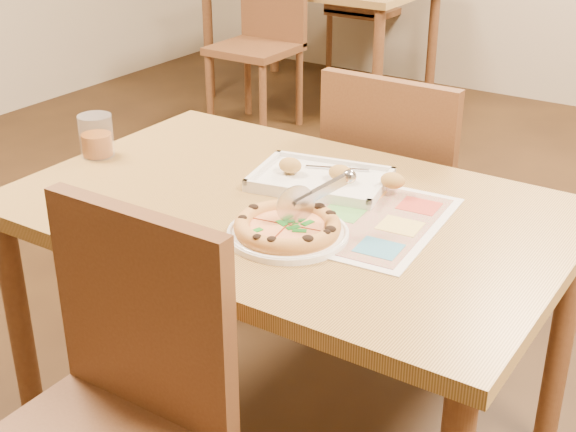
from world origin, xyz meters
The scene contains 10 objects.
dining_table centered at (0.00, 0.00, 0.63)m, with size 1.30×0.85×0.72m.
chair_near centered at (0.00, -0.60, 0.57)m, with size 0.42×0.42×0.47m.
chair_far centered at (0.00, 0.60, 0.57)m, with size 0.42×0.42×0.47m.
bg_chair_near centered at (-1.60, 2.20, 0.57)m, with size 0.42×0.42×0.47m.
plate centered at (0.09, -0.15, 0.73)m, with size 0.26×0.26×0.01m, color white.
pizza centered at (0.09, -0.15, 0.75)m, with size 0.23×0.23×0.04m.
pizza_cutter centered at (0.13, -0.10, 0.81)m, with size 0.11×0.15×0.10m.
appetizer_tray centered at (0.02, 0.14, 0.74)m, with size 0.39×0.28×0.06m.
glass_tumbler centered at (-0.60, -0.02, 0.77)m, with size 0.09×0.09×0.11m.
menu centered at (0.21, 0.02, 0.72)m, with size 0.30×0.42×0.01m, color white.
Camera 1 is at (0.94, -1.44, 1.50)m, focal length 50.00 mm.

